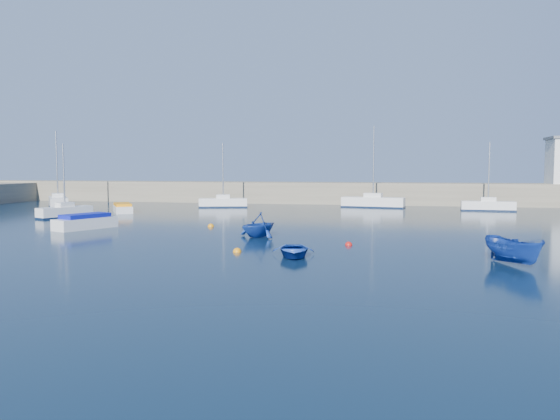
% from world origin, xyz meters
% --- Properties ---
extents(ground, '(220.00, 220.00, 0.00)m').
position_xyz_m(ground, '(0.00, 0.00, 0.00)').
color(ground, '#0B1D31').
rests_on(ground, ground).
extents(back_wall, '(96.00, 4.50, 2.60)m').
position_xyz_m(back_wall, '(0.00, 46.00, 1.30)').
color(back_wall, '#766F5A').
rests_on(back_wall, ground).
extents(sailboat_3, '(3.28, 4.98, 6.54)m').
position_xyz_m(sailboat_3, '(-20.84, 22.41, 0.54)').
color(sailboat_3, silver).
rests_on(sailboat_3, ground).
extents(sailboat_4, '(5.28, 6.29, 8.54)m').
position_xyz_m(sailboat_4, '(-29.33, 34.02, 0.61)').
color(sailboat_4, silver).
rests_on(sailboat_4, ground).
extents(sailboat_5, '(5.52, 2.83, 7.12)m').
position_xyz_m(sailboat_5, '(-10.83, 37.13, 0.57)').
color(sailboat_5, silver).
rests_on(sailboat_5, ground).
extents(sailboat_6, '(7.06, 2.89, 9.02)m').
position_xyz_m(sailboat_6, '(5.55, 40.45, 0.64)').
color(sailboat_6, silver).
rests_on(sailboat_6, ground).
extents(sailboat_7, '(5.31, 1.71, 7.03)m').
position_xyz_m(sailboat_7, '(17.28, 38.00, 0.56)').
color(sailboat_7, silver).
rests_on(sailboat_7, ground).
extents(motorboat_1, '(3.27, 4.81, 1.12)m').
position_xyz_m(motorboat_1, '(-14.12, 14.72, 0.52)').
color(motorboat_1, silver).
rests_on(motorboat_1, ground).
extents(motorboat_2, '(3.73, 4.59, 0.92)m').
position_xyz_m(motorboat_2, '(-18.55, 28.63, 0.43)').
color(motorboat_2, silver).
rests_on(motorboat_2, ground).
extents(dinghy_center, '(2.73, 3.42, 0.63)m').
position_xyz_m(dinghy_center, '(2.93, 5.68, 0.32)').
color(dinghy_center, navy).
rests_on(dinghy_center, ground).
extents(dinghy_left, '(3.71, 3.88, 1.58)m').
position_xyz_m(dinghy_left, '(-0.67, 12.80, 0.79)').
color(dinghy_left, navy).
rests_on(dinghy_left, ground).
extents(dinghy_right, '(2.87, 3.62, 1.33)m').
position_xyz_m(dinghy_right, '(13.25, 5.49, 0.66)').
color(dinghy_right, navy).
rests_on(dinghy_right, ground).
extents(buoy_0, '(0.46, 0.46, 0.46)m').
position_xyz_m(buoy_0, '(-0.27, 6.57, 0.00)').
color(buoy_0, orange).
rests_on(buoy_0, ground).
extents(buoy_1, '(0.42, 0.42, 0.42)m').
position_xyz_m(buoy_1, '(5.30, 10.33, 0.00)').
color(buoy_1, '#B5130D').
rests_on(buoy_1, ground).
extents(buoy_3, '(0.49, 0.49, 0.49)m').
position_xyz_m(buoy_3, '(-5.67, 17.96, 0.00)').
color(buoy_3, orange).
rests_on(buoy_3, ground).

